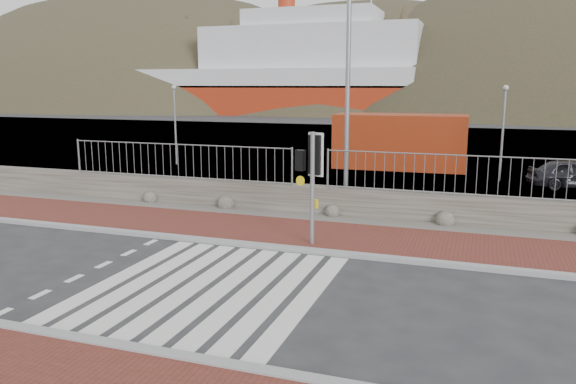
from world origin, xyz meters
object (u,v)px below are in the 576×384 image
at_px(shipping_container, 400,141).
at_px(car_a, 574,174).
at_px(ferry, 269,76).
at_px(streetlight, 353,60).
at_px(traffic_signal_far, 311,164).

distance_m(shipping_container, car_a, 8.27).
height_order(ferry, streetlight, ferry).
xyz_separation_m(ferry, streetlight, (25.77, -59.80, -0.44)).
distance_m(ferry, streetlight, 65.12).
bearing_deg(ferry, traffic_signal_far, -68.17).
relative_size(ferry, car_a, 14.37).
distance_m(traffic_signal_far, car_a, 13.88).
bearing_deg(shipping_container, ferry, 116.05).
xyz_separation_m(traffic_signal_far, streetlight, (-0.00, 4.54, 2.77)).
height_order(traffic_signal_far, streetlight, streetlight).
relative_size(traffic_signal_far, shipping_container, 0.46).
bearing_deg(shipping_container, car_a, -26.43).
relative_size(ferry, streetlight, 5.72).
distance_m(ferry, car_a, 62.73).
bearing_deg(streetlight, traffic_signal_far, -89.69).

